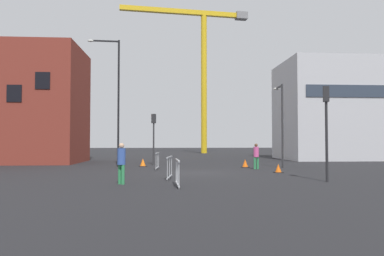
# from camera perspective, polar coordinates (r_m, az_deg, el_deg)

# --- Properties ---
(ground) EXTENTS (160.00, 160.00, 0.00)m
(ground) POSITION_cam_1_polar(r_m,az_deg,el_deg) (21.43, 0.94, -6.92)
(ground) COLOR black
(brick_building) EXTENTS (10.32, 7.28, 9.71)m
(brick_building) POSITION_cam_1_polar(r_m,az_deg,el_deg) (34.37, -25.19, 3.21)
(brick_building) COLOR maroon
(brick_building) RESTS_ON ground
(office_block) EXTENTS (9.42, 8.21, 9.76)m
(office_block) POSITION_cam_1_polar(r_m,az_deg,el_deg) (39.55, 20.50, 2.51)
(office_block) COLOR #B7B7BC
(office_block) RESTS_ON ground
(construction_crane) EXTENTS (19.66, 3.48, 22.04)m
(construction_crane) POSITION_cam_1_polar(r_m,az_deg,el_deg) (57.30, 1.29, 11.22)
(construction_crane) COLOR gold
(construction_crane) RESTS_ON ground
(streetlamp_tall) EXTENTS (2.27, 0.33, 9.08)m
(streetlamp_tall) POSITION_cam_1_polar(r_m,az_deg,el_deg) (26.94, -11.85, 5.41)
(streetlamp_tall) COLOR black
(streetlamp_tall) RESTS_ON ground
(streetlamp_short) EXTENTS (0.44, 1.67, 5.74)m
(streetlamp_short) POSITION_cam_1_polar(r_m,az_deg,el_deg) (26.12, 13.69, 1.65)
(streetlamp_short) COLOR #2D2D30
(streetlamp_short) RESTS_ON ground
(traffic_light_island) EXTENTS (0.39, 0.35, 3.89)m
(traffic_light_island) POSITION_cam_1_polar(r_m,az_deg,el_deg) (28.07, -5.98, -0.41)
(traffic_light_island) COLOR #2D2D30
(traffic_light_island) RESTS_ON ground
(traffic_light_crosswalk) EXTENTS (0.30, 0.39, 4.29)m
(traffic_light_crosswalk) POSITION_cam_1_polar(r_m,az_deg,el_deg) (17.61, 20.10, 1.47)
(traffic_light_crosswalk) COLOR #232326
(traffic_light_crosswalk) RESTS_ON ground
(pedestrian_walking) EXTENTS (0.34, 0.34, 1.74)m
(pedestrian_walking) POSITION_cam_1_polar(r_m,az_deg,el_deg) (15.86, -10.89, -4.93)
(pedestrian_walking) COLOR #2D844C
(pedestrian_walking) RESTS_ON ground
(pedestrian_waiting) EXTENTS (0.34, 0.34, 1.66)m
(pedestrian_waiting) POSITION_cam_1_polar(r_m,az_deg,el_deg) (24.32, 9.92, -4.04)
(pedestrian_waiting) COLOR #2D844C
(pedestrian_waiting) RESTS_ON ground
(safety_barrier_rear) EXTENTS (0.29, 1.99, 1.08)m
(safety_barrier_rear) POSITION_cam_1_polar(r_m,az_deg,el_deg) (17.83, -3.51, -6.09)
(safety_barrier_rear) COLOR #9EA0A5
(safety_barrier_rear) RESTS_ON ground
(safety_barrier_left_run) EXTENTS (0.13, 1.88, 1.08)m
(safety_barrier_left_run) POSITION_cam_1_polar(r_m,az_deg,el_deg) (14.82, -2.27, -6.91)
(safety_barrier_left_run) COLOR #B2B5BA
(safety_barrier_left_run) RESTS_ON ground
(safety_barrier_mid_span) EXTENTS (0.19, 1.98, 1.08)m
(safety_barrier_mid_span) POSITION_cam_1_polar(r_m,az_deg,el_deg) (23.96, -5.39, -5.05)
(safety_barrier_mid_span) COLOR #9EA0A5
(safety_barrier_mid_span) RESTS_ON ground
(traffic_cone_on_verge) EXTENTS (0.55, 0.55, 0.56)m
(traffic_cone_on_verge) POSITION_cam_1_polar(r_m,az_deg,el_deg) (25.94, 8.24, -5.48)
(traffic_cone_on_verge) COLOR black
(traffic_cone_on_verge) RESTS_ON ground
(traffic_cone_by_barrier) EXTENTS (0.56, 0.56, 0.57)m
(traffic_cone_by_barrier) POSITION_cam_1_polar(r_m,az_deg,el_deg) (26.86, -7.62, -5.35)
(traffic_cone_by_barrier) COLOR black
(traffic_cone_by_barrier) RESTS_ON ground
(traffic_cone_striped) EXTENTS (0.50, 0.50, 0.50)m
(traffic_cone_striped) POSITION_cam_1_polar(r_m,az_deg,el_deg) (21.94, 13.24, -6.15)
(traffic_cone_striped) COLOR black
(traffic_cone_striped) RESTS_ON ground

